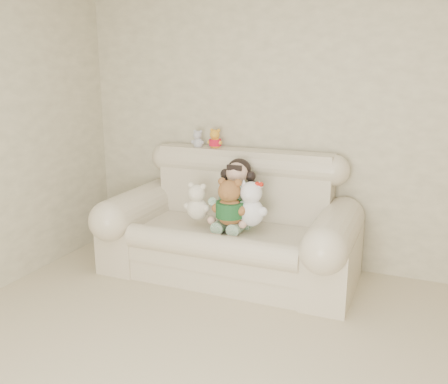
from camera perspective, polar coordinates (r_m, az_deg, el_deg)
wall_back at (r=4.17m, az=11.87°, el=8.38°), size 4.50×0.00×4.50m
sofa at (r=4.04m, az=0.54°, el=-2.91°), size 2.10×0.95×1.03m
seated_child at (r=4.04m, az=1.58°, el=-0.03°), size 0.36×0.43×0.58m
brown_teddy at (r=3.82m, az=0.68°, el=-0.66°), size 0.31×0.25×0.45m
white_cat at (r=3.81m, az=3.25°, el=-0.80°), size 0.34×0.30×0.43m
cream_teddy at (r=3.97m, az=-3.15°, el=-0.72°), size 0.27×0.23×0.36m
yellow_mini_bear at (r=4.33m, az=-1.04°, el=6.47°), size 0.16×0.14×0.22m
grey_mini_plush at (r=4.38m, az=-3.08°, el=6.41°), size 0.15×0.13×0.20m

